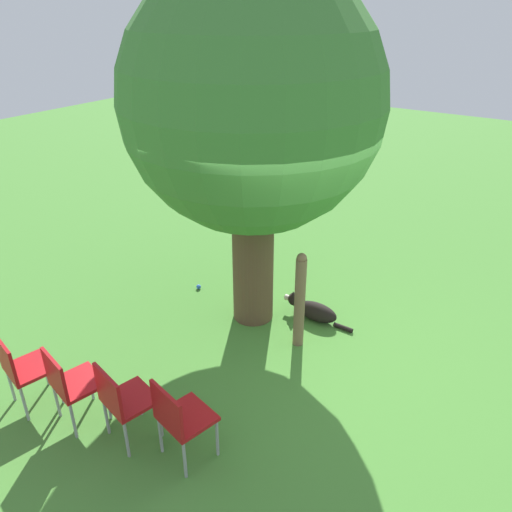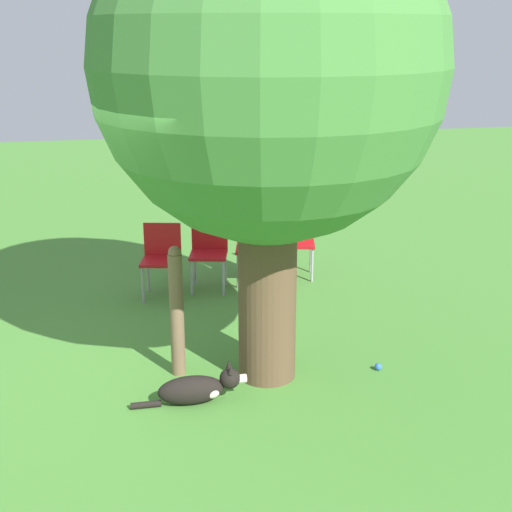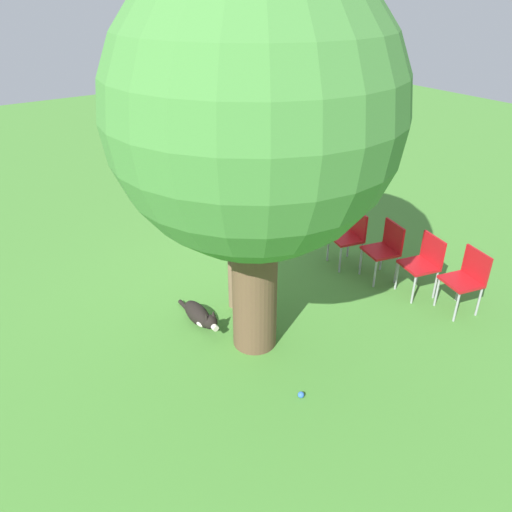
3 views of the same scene
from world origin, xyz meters
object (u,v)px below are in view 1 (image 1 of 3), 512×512
(red_chair_0, at_px, (179,416))
(red_chair_2, at_px, (70,382))
(red_chair_1, at_px, (122,398))
(red_chair_3, at_px, (21,366))
(tennis_ball, at_px, (199,287))
(dog, at_px, (312,310))
(oak_tree, at_px, (253,105))
(fence_post, at_px, (300,300))

(red_chair_0, xyz_separation_m, red_chair_2, (-0.24, 1.17, 0.00))
(red_chair_1, xyz_separation_m, red_chair_3, (-0.24, 1.17, 0.00))
(tennis_ball, bearing_deg, red_chair_3, -178.99)
(dog, relative_size, red_chair_1, 1.16)
(oak_tree, xyz_separation_m, dog, (0.38, -0.68, -2.60))
(oak_tree, distance_m, fence_post, 2.26)
(dog, distance_m, tennis_ball, 1.75)
(red_chair_3, bearing_deg, red_chair_2, -64.59)
(red_chair_0, distance_m, red_chair_2, 1.20)
(tennis_ball, bearing_deg, red_chair_2, -166.55)
(dog, bearing_deg, fence_post, 101.36)
(dog, relative_size, red_chair_2, 1.16)
(red_chair_1, bearing_deg, tennis_ball, 39.34)
(red_chair_0, bearing_deg, red_chair_2, 115.41)
(oak_tree, bearing_deg, tennis_ball, 83.20)
(red_chair_1, distance_m, red_chair_2, 0.60)
(red_chair_0, xyz_separation_m, red_chair_3, (-0.37, 1.76, 0.00))
(dog, bearing_deg, tennis_ball, 8.77)
(dog, bearing_deg, red_chair_3, 61.47)
(red_chair_1, distance_m, tennis_ball, 2.85)
(red_chair_1, relative_size, tennis_ball, 12.65)
(dog, distance_m, red_chair_1, 2.85)
(red_chair_0, relative_size, tennis_ball, 12.65)
(oak_tree, relative_size, red_chair_2, 4.92)
(red_chair_2, bearing_deg, red_chair_0, -64.59)
(red_chair_1, height_order, tennis_ball, red_chair_1)
(oak_tree, relative_size, tennis_ball, 62.20)
(red_chair_2, relative_size, red_chair_3, 1.00)
(fence_post, distance_m, red_chair_2, 2.62)
(red_chair_2, height_order, red_chair_3, same)
(oak_tree, relative_size, dog, 4.25)
(red_chair_0, distance_m, red_chair_3, 1.79)
(fence_post, bearing_deg, oak_tree, 75.95)
(dog, height_order, red_chair_2, red_chair_2)
(dog, xyz_separation_m, tennis_ball, (-0.25, 1.73, -0.10))
(oak_tree, bearing_deg, red_chair_1, -175.80)
(oak_tree, height_order, dog, oak_tree)
(red_chair_0, height_order, red_chair_2, same)
(fence_post, xyz_separation_m, red_chair_0, (-2.08, 0.03, -0.12))
(red_chair_0, bearing_deg, fence_post, 12.70)
(red_chair_1, relative_size, red_chair_3, 1.00)
(fence_post, distance_m, red_chair_0, 2.09)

